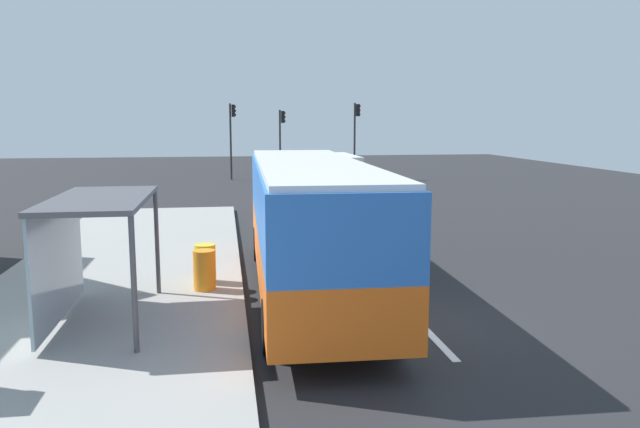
# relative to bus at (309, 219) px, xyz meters

# --- Properties ---
(ground_plane) EXTENTS (56.00, 92.00, 0.04)m
(ground_plane) POSITION_rel_bus_xyz_m (1.71, 11.48, -1.86)
(ground_plane) COLOR #262628
(sidewalk_platform) EXTENTS (6.20, 30.00, 0.18)m
(sidewalk_platform) POSITION_rel_bus_xyz_m (-4.69, -0.52, -1.75)
(sidewalk_platform) COLOR #999993
(sidewalk_platform) RESTS_ON ground
(lane_stripe_seg_1) EXTENTS (0.16, 2.20, 0.01)m
(lane_stripe_seg_1) POSITION_rel_bus_xyz_m (1.96, -3.52, -1.84)
(lane_stripe_seg_1) COLOR silver
(lane_stripe_seg_1) RESTS_ON ground
(lane_stripe_seg_2) EXTENTS (0.16, 2.20, 0.01)m
(lane_stripe_seg_2) POSITION_rel_bus_xyz_m (1.96, 1.48, -1.84)
(lane_stripe_seg_2) COLOR silver
(lane_stripe_seg_2) RESTS_ON ground
(lane_stripe_seg_3) EXTENTS (0.16, 2.20, 0.01)m
(lane_stripe_seg_3) POSITION_rel_bus_xyz_m (1.96, 6.48, -1.84)
(lane_stripe_seg_3) COLOR silver
(lane_stripe_seg_3) RESTS_ON ground
(lane_stripe_seg_4) EXTENTS (0.16, 2.20, 0.01)m
(lane_stripe_seg_4) POSITION_rel_bus_xyz_m (1.96, 11.48, -1.84)
(lane_stripe_seg_4) COLOR silver
(lane_stripe_seg_4) RESTS_ON ground
(lane_stripe_seg_5) EXTENTS (0.16, 2.20, 0.01)m
(lane_stripe_seg_5) POSITION_rel_bus_xyz_m (1.96, 16.48, -1.84)
(lane_stripe_seg_5) COLOR silver
(lane_stripe_seg_5) RESTS_ON ground
(lane_stripe_seg_6) EXTENTS (0.16, 2.20, 0.01)m
(lane_stripe_seg_6) POSITION_rel_bus_xyz_m (1.96, 21.48, -1.84)
(lane_stripe_seg_6) COLOR silver
(lane_stripe_seg_6) RESTS_ON ground
(lane_stripe_seg_7) EXTENTS (0.16, 2.20, 0.01)m
(lane_stripe_seg_7) POSITION_rel_bus_xyz_m (1.96, 26.48, -1.84)
(lane_stripe_seg_7) COLOR silver
(lane_stripe_seg_7) RESTS_ON ground
(bus) EXTENTS (2.81, 11.07, 3.21)m
(bus) POSITION_rel_bus_xyz_m (0.00, 0.00, 0.00)
(bus) COLOR orange
(bus) RESTS_ON ground
(white_van) EXTENTS (2.05, 5.20, 2.30)m
(white_van) POSITION_rel_bus_xyz_m (3.91, 18.50, -0.50)
(white_van) COLOR white
(white_van) RESTS_ON ground
(sedan_near) EXTENTS (1.87, 4.41, 1.52)m
(sedan_near) POSITION_rel_bus_xyz_m (4.01, 25.89, -1.05)
(sedan_near) COLOR #A51919
(sedan_near) RESTS_ON ground
(sedan_far) EXTENTS (1.97, 4.46, 1.52)m
(sedan_far) POSITION_rel_bus_xyz_m (4.01, 33.54, -1.05)
(sedan_far) COLOR navy
(sedan_far) RESTS_ON ground
(recycling_bin_orange) EXTENTS (0.52, 0.52, 0.95)m
(recycling_bin_orange) POSITION_rel_bus_xyz_m (-2.49, 0.16, -1.19)
(recycling_bin_orange) COLOR orange
(recycling_bin_orange) RESTS_ON sidewalk_platform
(recycling_bin_yellow) EXTENTS (0.52, 0.52, 0.95)m
(recycling_bin_yellow) POSITION_rel_bus_xyz_m (-2.49, 0.86, -1.19)
(recycling_bin_yellow) COLOR yellow
(recycling_bin_yellow) RESTS_ON sidewalk_platform
(traffic_light_near_side) EXTENTS (0.49, 0.28, 5.31)m
(traffic_light_near_side) POSITION_rel_bus_xyz_m (7.21, 28.77, 1.67)
(traffic_light_near_side) COLOR #2D2D2D
(traffic_light_near_side) RESTS_ON ground
(traffic_light_far_side) EXTENTS (0.49, 0.28, 5.26)m
(traffic_light_far_side) POSITION_rel_bus_xyz_m (-1.39, 29.57, 1.64)
(traffic_light_far_side) COLOR #2D2D2D
(traffic_light_far_side) RESTS_ON ground
(traffic_light_median) EXTENTS (0.49, 0.28, 4.84)m
(traffic_light_median) POSITION_rel_bus_xyz_m (2.11, 30.37, 1.39)
(traffic_light_median) COLOR #2D2D2D
(traffic_light_median) RESTS_ON ground
(bus_shelter) EXTENTS (1.80, 4.00, 2.50)m
(bus_shelter) POSITION_rel_bus_xyz_m (-4.70, -1.87, 0.25)
(bus_shelter) COLOR #4C4C51
(bus_shelter) RESTS_ON sidewalk_platform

